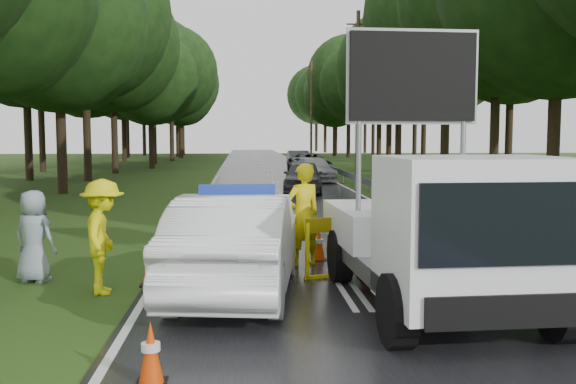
{
  "coord_description": "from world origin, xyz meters",
  "views": [
    {
      "loc": [
        -1.79,
        -10.62,
        2.62
      ],
      "look_at": [
        -0.73,
        4.12,
        1.3
      ],
      "focal_mm": 40.0,
      "sensor_mm": 36.0,
      "label": 1
    }
  ],
  "objects": [
    {
      "name": "ground",
      "position": [
        0.0,
        0.0,
        0.0
      ],
      "size": [
        160.0,
        160.0,
        0.0
      ],
      "primitive_type": "plane",
      "color": "#254112",
      "rests_on": "ground"
    },
    {
      "name": "guardrail",
      "position": [
        3.7,
        29.67,
        0.55
      ],
      "size": [
        0.12,
        60.06,
        0.7
      ],
      "color": "gray",
      "rests_on": "ground"
    },
    {
      "name": "bystander_right",
      "position": [
        -5.48,
        0.94,
        0.82
      ],
      "size": [
        0.94,
        0.79,
        1.65
      ],
      "primitive_type": "imported",
      "rotation": [
        0.0,
        0.0,
        2.76
      ],
      "color": "#8B99A7",
      "rests_on": "ground"
    },
    {
      "name": "queue_car_fourth",
      "position": [
        2.43,
        37.02,
        0.72
      ],
      "size": [
        1.55,
        4.36,
        1.43
      ],
      "primitive_type": "imported",
      "rotation": [
        0.0,
        0.0,
        0.01
      ],
      "color": "#45494E",
      "rests_on": "ground"
    },
    {
      "name": "cone_right",
      "position": [
        2.4,
        4.5,
        0.35
      ],
      "size": [
        0.34,
        0.34,
        0.72
      ],
      "color": "black",
      "rests_on": "ground"
    },
    {
      "name": "police_sedan",
      "position": [
        -1.87,
        -0.15,
        0.83
      ],
      "size": [
        2.36,
        5.17,
        1.81
      ],
      "rotation": [
        0.0,
        0.0,
        3.01
      ],
      "color": "white",
      "rests_on": "ground"
    },
    {
      "name": "barrier",
      "position": [
        0.65,
        1.0,
        0.85
      ],
      "size": [
        2.67,
        0.66,
        1.13
      ],
      "rotation": [
        0.0,
        0.0,
        0.23
      ],
      "color": "yellow",
      "rests_on": "ground"
    },
    {
      "name": "queue_car_first",
      "position": [
        0.97,
        18.28,
        0.73
      ],
      "size": [
        2.17,
        4.43,
        1.45
      ],
      "primitive_type": "imported",
      "rotation": [
        0.0,
        0.0,
        -0.11
      ],
      "color": "#3C3F43",
      "rests_on": "ground"
    },
    {
      "name": "cone_center",
      "position": [
        0.47,
        0.71,
        0.35
      ],
      "size": [
        0.34,
        0.34,
        0.73
      ],
      "color": "black",
      "rests_on": "ground"
    },
    {
      "name": "officer",
      "position": [
        -0.58,
        2.0,
        1.03
      ],
      "size": [
        0.89,
        0.77,
        2.06
      ],
      "primitive_type": "imported",
      "rotation": [
        0.0,
        0.0,
        3.58
      ],
      "color": "yellow",
      "rests_on": "ground"
    },
    {
      "name": "civilian",
      "position": [
        1.5,
        2.0,
        0.91
      ],
      "size": [
        0.97,
        0.81,
        1.83
      ],
      "primitive_type": "imported",
      "rotation": [
        0.0,
        0.0,
        0.13
      ],
      "color": "#174399",
      "rests_on": "ground"
    },
    {
      "name": "queue_car_second",
      "position": [
        2.24,
        25.02,
        0.67
      ],
      "size": [
        2.32,
        4.78,
        1.34
      ],
      "primitive_type": "imported",
      "rotation": [
        0.0,
        0.0,
        0.1
      ],
      "color": "#AEB1B6",
      "rests_on": "ground"
    },
    {
      "name": "road",
      "position": [
        0.0,
        30.0,
        0.01
      ],
      "size": [
        7.0,
        140.0,
        0.02
      ],
      "primitive_type": "cube",
      "color": "black",
      "rests_on": "ground"
    },
    {
      "name": "cone_far",
      "position": [
        -0.2,
        2.5,
        0.34
      ],
      "size": [
        0.33,
        0.33,
        0.69
      ],
      "color": "black",
      "rests_on": "ground"
    },
    {
      "name": "work_truck",
      "position": [
        1.09,
        -1.48,
        1.17
      ],
      "size": [
        2.63,
        5.5,
        4.3
      ],
      "rotation": [
        0.0,
        0.0,
        0.04
      ],
      "color": "gray",
      "rests_on": "ground"
    },
    {
      "name": "cone_left_mid",
      "position": [
        -3.4,
        0.51,
        0.33
      ],
      "size": [
        0.33,
        0.33,
        0.69
      ],
      "color": "black",
      "rests_on": "ground"
    },
    {
      "name": "utility_pole_far",
      "position": [
        5.2,
        54.0,
        5.06
      ],
      "size": [
        1.4,
        0.24,
        10.0
      ],
      "color": "#493722",
      "rests_on": "ground"
    },
    {
      "name": "queue_car_third",
      "position": [
        2.6,
        31.02,
        0.71
      ],
      "size": [
        2.63,
        5.26,
        1.43
      ],
      "primitive_type": "imported",
      "rotation": [
        0.0,
        0.0,
        0.05
      ],
      "color": "black",
      "rests_on": "ground"
    },
    {
      "name": "utility_pole_mid",
      "position": [
        5.2,
        28.0,
        5.06
      ],
      "size": [
        1.4,
        0.24,
        10.0
      ],
      "color": "#493722",
      "rests_on": "ground"
    },
    {
      "name": "cone_near_left",
      "position": [
        -2.75,
        -4.0,
        0.33
      ],
      "size": [
        0.32,
        0.32,
        0.69
      ],
      "color": "black",
      "rests_on": "ground"
    },
    {
      "name": "bystander_left",
      "position": [
        -4.08,
        0.0,
        0.95
      ],
      "size": [
        0.82,
        1.29,
        1.9
      ],
      "primitive_type": "imported",
      "rotation": [
        0.0,
        0.0,
        1.66
      ],
      "color": "yellow",
      "rests_on": "ground"
    }
  ]
}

